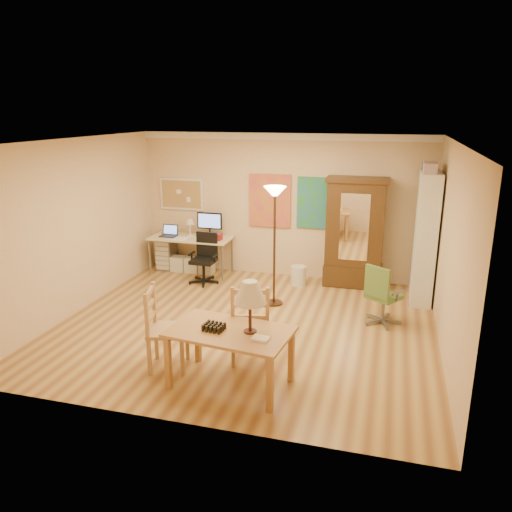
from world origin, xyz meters
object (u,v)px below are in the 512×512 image
(computer_desk, at_px, (193,251))
(office_chair_green, at_px, (382,308))
(office_chair_black, at_px, (204,270))
(dining_table, at_px, (237,320))
(armoire, at_px, (354,240))
(bookshelf, at_px, (425,238))

(computer_desk, relative_size, office_chair_green, 1.70)
(computer_desk, distance_m, office_chair_black, 0.69)
(dining_table, distance_m, office_chair_green, 2.79)
(armoire, distance_m, bookshelf, 1.27)
(dining_table, relative_size, computer_desk, 0.93)
(office_chair_black, height_order, bookshelf, bookshelf)
(office_chair_black, bearing_deg, armoire, 12.45)
(office_chair_green, distance_m, armoire, 1.84)
(office_chair_green, bearing_deg, computer_desk, 157.02)
(dining_table, bearing_deg, bookshelf, 57.84)
(bookshelf, bearing_deg, armoire, 159.39)
(office_chair_black, distance_m, office_chair_green, 3.40)
(office_chair_black, bearing_deg, dining_table, -62.93)
(computer_desk, height_order, office_chair_green, computer_desk)
(computer_desk, bearing_deg, office_chair_black, -50.12)
(dining_table, relative_size, office_chair_green, 1.58)
(computer_desk, distance_m, bookshelf, 4.32)
(office_chair_green, relative_size, bookshelf, 0.43)
(armoire, relative_size, bookshelf, 0.91)
(computer_desk, bearing_deg, dining_table, -61.00)
(dining_table, height_order, office_chair_green, dining_table)
(bookshelf, bearing_deg, computer_desk, 175.21)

